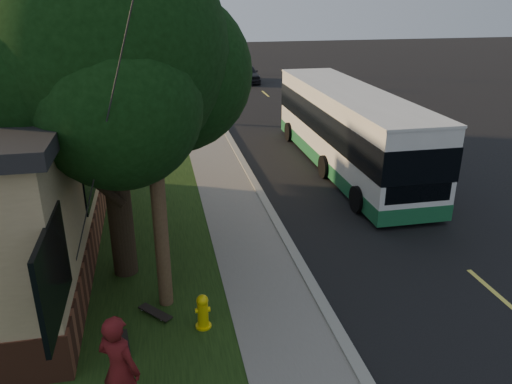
{
  "coord_description": "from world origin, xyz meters",
  "views": [
    {
      "loc": [
        -3.22,
        -8.34,
        6.35
      ],
      "look_at": [
        -0.82,
        3.42,
        1.5
      ],
      "focal_mm": 35.0,
      "sensor_mm": 36.0,
      "label": 1
    }
  ],
  "objects_px": {
    "skateboard_spare": "(155,313)",
    "skateboard_main": "(123,344)",
    "fire_hydrant": "(203,311)",
    "traffic_signal": "(197,33)",
    "bare_tree_near": "(148,79)",
    "distant_car": "(246,73)",
    "bare_tree_far": "(155,55)",
    "leafy_tree": "(104,53)",
    "skateboarder": "(120,370)",
    "transit_bus": "(348,128)",
    "utility_pole": "(150,92)"
  },
  "relations": [
    {
      "from": "bare_tree_far",
      "to": "distant_car",
      "type": "bearing_deg",
      "value": -10.44
    },
    {
      "from": "utility_pole",
      "to": "skateboard_spare",
      "type": "xyz_separation_m",
      "value": [
        -0.24,
        -0.4,
        -4.5
      ]
    },
    {
      "from": "transit_bus",
      "to": "skateboard_spare",
      "type": "relative_size",
      "value": 14.32
    },
    {
      "from": "fire_hydrant",
      "to": "utility_pole",
      "type": "height_order",
      "value": "utility_pole"
    },
    {
      "from": "transit_bus",
      "to": "distant_car",
      "type": "height_order",
      "value": "transit_bus"
    },
    {
      "from": "leafy_tree",
      "to": "traffic_signal",
      "type": "xyz_separation_m",
      "value": [
        4.67,
        31.35,
        -2.0
      ]
    },
    {
      "from": "skateboard_spare",
      "to": "leafy_tree",
      "type": "bearing_deg",
      "value": 106.92
    },
    {
      "from": "skateboard_spare",
      "to": "skateboard_main",
      "type": "bearing_deg",
      "value": -124.34
    },
    {
      "from": "skateboard_spare",
      "to": "traffic_signal",
      "type": "bearing_deg",
      "value": 83.1
    },
    {
      "from": "bare_tree_far",
      "to": "distant_car",
      "type": "relative_size",
      "value": 1.02
    },
    {
      "from": "bare_tree_near",
      "to": "skateboard_spare",
      "type": "height_order",
      "value": "bare_tree_near"
    },
    {
      "from": "fire_hydrant",
      "to": "leafy_tree",
      "type": "relative_size",
      "value": 0.09
    },
    {
      "from": "utility_pole",
      "to": "bare_tree_near",
      "type": "bearing_deg",
      "value": 90.66
    },
    {
      "from": "transit_bus",
      "to": "distant_car",
      "type": "relative_size",
      "value": 2.8
    },
    {
      "from": "skateboard_main",
      "to": "skateboard_spare",
      "type": "height_order",
      "value": "same"
    },
    {
      "from": "skateboard_main",
      "to": "distant_car",
      "type": "bearing_deg",
      "value": 75.12
    },
    {
      "from": "utility_pole",
      "to": "bare_tree_far",
      "type": "xyz_separation_m",
      "value": [
        0.31,
        29.01,
        -2.63
      ]
    },
    {
      "from": "leafy_tree",
      "to": "skateboard_main",
      "type": "bearing_deg",
      "value": -89.65
    },
    {
      "from": "utility_pole",
      "to": "fire_hydrant",
      "type": "bearing_deg",
      "value": -54.62
    },
    {
      "from": "bare_tree_near",
      "to": "distant_car",
      "type": "bearing_deg",
      "value": 56.73
    },
    {
      "from": "bare_tree_near",
      "to": "skateboard_main",
      "type": "bearing_deg",
      "value": -92.04
    },
    {
      "from": "distant_car",
      "to": "transit_bus",
      "type": "bearing_deg",
      "value": -90.46
    },
    {
      "from": "bare_tree_far",
      "to": "transit_bus",
      "type": "bearing_deg",
      "value": -72.2
    },
    {
      "from": "leafy_tree",
      "to": "skateboard_main",
      "type": "distance_m",
      "value": 5.84
    },
    {
      "from": "traffic_signal",
      "to": "utility_pole",
      "type": "bearing_deg",
      "value": -96.58
    },
    {
      "from": "bare_tree_near",
      "to": "bare_tree_far",
      "type": "bearing_deg",
      "value": 87.61
    },
    {
      "from": "skateboard_main",
      "to": "bare_tree_near",
      "type": "bearing_deg",
      "value": 87.96
    },
    {
      "from": "leafy_tree",
      "to": "skateboard_main",
      "type": "xyz_separation_m",
      "value": [
        0.02,
        -2.95,
        -5.04
      ]
    },
    {
      "from": "skateboard_spare",
      "to": "bare_tree_near",
      "type": "bearing_deg",
      "value": 89.86
    },
    {
      "from": "transit_bus",
      "to": "distant_car",
      "type": "bearing_deg",
      "value": 90.61
    },
    {
      "from": "traffic_signal",
      "to": "skateboarder",
      "type": "xyz_separation_m",
      "value": [
        -4.55,
        -36.08,
        -2.13
      ]
    },
    {
      "from": "skateboarder",
      "to": "skateboard_main",
      "type": "height_order",
      "value": "skateboarder"
    },
    {
      "from": "traffic_signal",
      "to": "leafy_tree",
      "type": "bearing_deg",
      "value": -98.47
    },
    {
      "from": "utility_pole",
      "to": "distant_car",
      "type": "height_order",
      "value": "utility_pole"
    },
    {
      "from": "skateboard_spare",
      "to": "distant_car",
      "type": "relative_size",
      "value": 0.2
    },
    {
      "from": "traffic_signal",
      "to": "skateboard_main",
      "type": "bearing_deg",
      "value": -97.72
    },
    {
      "from": "skateboard_main",
      "to": "distant_car",
      "type": "relative_size",
      "value": 0.22
    },
    {
      "from": "utility_pole",
      "to": "bare_tree_far",
      "type": "relative_size",
      "value": 2.25
    },
    {
      "from": "leafy_tree",
      "to": "bare_tree_near",
      "type": "height_order",
      "value": "leafy_tree"
    },
    {
      "from": "transit_bus",
      "to": "skateboard_main",
      "type": "distance_m",
      "value": 12.2
    },
    {
      "from": "skateboard_main",
      "to": "skateboard_spare",
      "type": "distance_m",
      "value": 1.08
    },
    {
      "from": "leafy_tree",
      "to": "skateboarder",
      "type": "height_order",
      "value": "leafy_tree"
    },
    {
      "from": "traffic_signal",
      "to": "fire_hydrant",
      "type": "bearing_deg",
      "value": -95.21
    },
    {
      "from": "utility_pole",
      "to": "transit_bus",
      "type": "relative_size",
      "value": 0.82
    },
    {
      "from": "leafy_tree",
      "to": "skateboard_spare",
      "type": "height_order",
      "value": "leafy_tree"
    },
    {
      "from": "transit_bus",
      "to": "skateboarder",
      "type": "xyz_separation_m",
      "value": [
        -7.84,
        -10.92,
        -0.56
      ]
    },
    {
      "from": "skateboard_spare",
      "to": "transit_bus",
      "type": "bearing_deg",
      "value": 48.36
    },
    {
      "from": "fire_hydrant",
      "to": "skateboard_main",
      "type": "relative_size",
      "value": 0.86
    },
    {
      "from": "bare_tree_far",
      "to": "skateboard_spare",
      "type": "bearing_deg",
      "value": -91.06
    },
    {
      "from": "fire_hydrant",
      "to": "bare_tree_near",
      "type": "bearing_deg",
      "value": 92.86
    }
  ]
}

